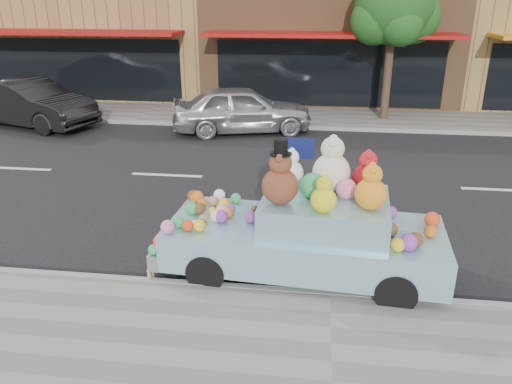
# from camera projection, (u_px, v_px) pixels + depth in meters

# --- Properties ---
(ground) EXTENTS (120.00, 120.00, 0.00)m
(ground) POSITION_uv_depth(u_px,v_px,m) (328.00, 182.00, 12.04)
(ground) COLOR black
(ground) RESTS_ON ground
(near_sidewalk) EXTENTS (60.00, 3.00, 0.12)m
(near_sidewalk) POSITION_uv_depth(u_px,v_px,m) (331.00, 365.00, 6.03)
(near_sidewalk) COLOR gray
(near_sidewalk) RESTS_ON ground
(far_sidewalk) EXTENTS (60.00, 3.00, 0.12)m
(far_sidewalk) POSITION_uv_depth(u_px,v_px,m) (327.00, 118.00, 18.01)
(far_sidewalk) COLOR gray
(far_sidewalk) RESTS_ON ground
(near_kerb) EXTENTS (60.00, 0.12, 0.13)m
(near_kerb) POSITION_uv_depth(u_px,v_px,m) (330.00, 296.00, 7.41)
(near_kerb) COLOR gray
(near_kerb) RESTS_ON ground
(far_kerb) EXTENTS (60.00, 0.12, 0.13)m
(far_kerb) POSITION_uv_depth(u_px,v_px,m) (327.00, 128.00, 16.62)
(far_kerb) COLOR gray
(far_kerb) RESTS_ON ground
(storefront_left) EXTENTS (10.00, 9.80, 7.30)m
(storefront_left) POSITION_uv_depth(u_px,v_px,m) (111.00, 8.00, 22.90)
(storefront_left) COLOR olive
(storefront_left) RESTS_ON ground
(storefront_mid) EXTENTS (10.00, 9.80, 7.30)m
(storefront_mid) POSITION_uv_depth(u_px,v_px,m) (330.00, 8.00, 21.73)
(storefront_mid) COLOR #8E613C
(storefront_mid) RESTS_ON ground
(street_tree) EXTENTS (3.00, 2.70, 5.22)m
(street_tree) POSITION_uv_depth(u_px,v_px,m) (394.00, 11.00, 16.47)
(street_tree) COLOR #38281C
(street_tree) RESTS_ON ground
(car_silver) EXTENTS (4.78, 2.86, 1.52)m
(car_silver) POSITION_uv_depth(u_px,v_px,m) (242.00, 109.00, 16.14)
(car_silver) COLOR #B4B5BA
(car_silver) RESTS_ON ground
(car_dark) EXTENTS (5.12, 3.10, 1.59)m
(car_dark) POSITION_uv_depth(u_px,v_px,m) (29.00, 103.00, 16.88)
(car_dark) COLOR black
(car_dark) RESTS_ON ground
(art_car) EXTENTS (4.60, 2.06, 2.34)m
(art_car) POSITION_uv_depth(u_px,v_px,m) (307.00, 228.00, 7.84)
(art_car) COLOR black
(art_car) RESTS_ON ground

